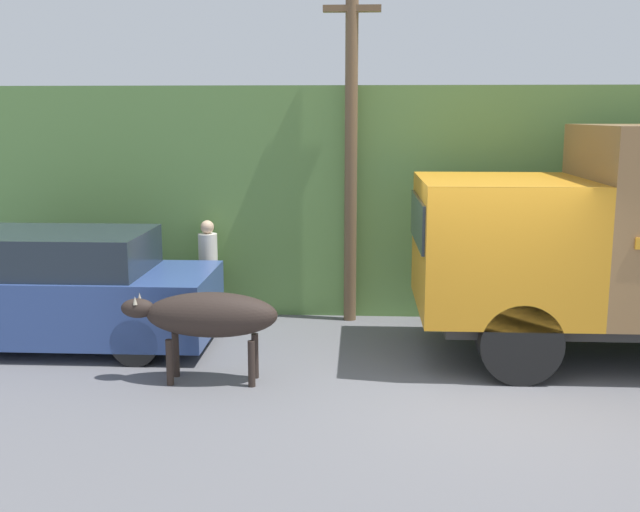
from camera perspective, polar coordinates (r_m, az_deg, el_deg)
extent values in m
plane|color=slate|center=(9.42, 12.28, -10.42)|extent=(60.00, 60.00, 0.00)
cube|color=#608C47|center=(15.25, 8.78, 5.15)|extent=(32.00, 5.64, 3.82)
cube|color=#B2BCAD|center=(13.86, -1.26, 3.04)|extent=(5.85, 2.40, 3.01)
cube|color=#4C4742|center=(13.74, -1.29, 9.61)|extent=(6.15, 2.70, 0.16)
cube|color=orange|center=(10.58, 13.53, 0.89)|extent=(2.23, 2.46, 1.80)
cube|color=#232D38|center=(10.39, 7.44, 2.72)|extent=(0.04, 2.10, 0.63)
cylinder|color=black|center=(9.93, 14.88, -6.22)|extent=(1.05, 0.54, 1.05)
ellipsoid|color=#2D231E|center=(9.53, -8.25, -4.45)|extent=(1.67, 0.57, 0.57)
ellipsoid|color=#2D231E|center=(9.74, -13.72, -3.88)|extent=(0.43, 0.25, 0.25)
cone|color=#B7AD93|center=(9.62, -13.92, -3.31)|extent=(0.06, 0.06, 0.11)
cone|color=#B7AD93|center=(9.80, -13.59, -3.04)|extent=(0.06, 0.06, 0.11)
cylinder|color=#2D231E|center=(9.67, -11.38, -7.95)|extent=(0.09, 0.09, 0.59)
cylinder|color=#2D231E|center=(9.96, -10.93, -7.38)|extent=(0.09, 0.09, 0.59)
cylinder|color=#2D231E|center=(9.47, -5.24, -8.18)|extent=(0.09, 0.09, 0.59)
cylinder|color=#2D231E|center=(9.76, -4.97, -7.59)|extent=(0.09, 0.09, 0.59)
cube|color=#334C8C|center=(11.67, -19.58, -3.34)|extent=(4.68, 1.88, 0.93)
cube|color=#232D38|center=(11.47, -19.28, 0.32)|extent=(2.57, 1.73, 0.58)
cylinder|color=black|center=(10.54, -13.79, -6.28)|extent=(0.66, 0.30, 0.66)
cube|color=#38332D|center=(12.59, -8.44, -3.05)|extent=(0.30, 0.23, 0.77)
cylinder|color=silver|center=(12.44, -8.53, 0.17)|extent=(0.38, 0.38, 0.67)
sphere|color=#DBB28E|center=(12.37, -8.59, 2.20)|extent=(0.22, 0.22, 0.22)
cylinder|color=brown|center=(12.07, 2.38, 8.17)|extent=(0.20, 0.20, 5.65)
cube|color=brown|center=(12.17, 2.46, 18.32)|extent=(0.90, 0.16, 0.10)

